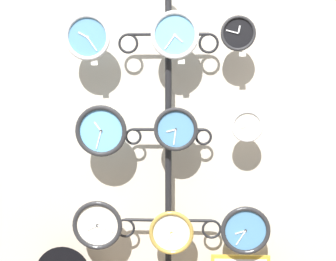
{
  "coord_description": "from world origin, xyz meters",
  "views": [
    {
      "loc": [
        0.12,
        -2.53,
        1.53
      ],
      "look_at": [
        0.0,
        0.36,
        1.17
      ],
      "focal_mm": 50.0,
      "sensor_mm": 36.0,
      "label": 1
    }
  ],
  "objects_px": {
    "clock_top_left": "(88,37)",
    "clock_bottom_right": "(245,230)",
    "clock_top_right": "(238,33)",
    "clock_middle_left": "(101,131)",
    "clock_top_center": "(175,35)",
    "clock_bottom_center": "(171,233)",
    "clock_middle_center": "(176,129)",
    "clock_middle_right": "(247,126)",
    "display_stand": "(168,190)",
    "clock_bottom_left": "(97,225)"
  },
  "relations": [
    {
      "from": "clock_middle_right",
      "to": "clock_bottom_center",
      "type": "relative_size",
      "value": 0.69
    },
    {
      "from": "clock_middle_left",
      "to": "clock_top_right",
      "type": "bearing_deg",
      "value": 2.51
    },
    {
      "from": "clock_top_left",
      "to": "clock_top_right",
      "type": "distance_m",
      "value": 0.91
    },
    {
      "from": "display_stand",
      "to": "clock_middle_right",
      "type": "bearing_deg",
      "value": -10.74
    },
    {
      "from": "clock_top_left",
      "to": "clock_middle_right",
      "type": "height_order",
      "value": "clock_top_left"
    },
    {
      "from": "clock_top_left",
      "to": "clock_middle_left",
      "type": "bearing_deg",
      "value": -21.24
    },
    {
      "from": "clock_middle_left",
      "to": "clock_bottom_center",
      "type": "relative_size",
      "value": 1.13
    },
    {
      "from": "clock_top_right",
      "to": "clock_top_center",
      "type": "bearing_deg",
      "value": -178.38
    },
    {
      "from": "clock_middle_left",
      "to": "clock_middle_center",
      "type": "relative_size",
      "value": 1.18
    },
    {
      "from": "clock_middle_right",
      "to": "clock_bottom_right",
      "type": "distance_m",
      "value": 0.65
    },
    {
      "from": "clock_bottom_right",
      "to": "clock_middle_center",
      "type": "bearing_deg",
      "value": 178.22
    },
    {
      "from": "display_stand",
      "to": "clock_top_center",
      "type": "height_order",
      "value": "display_stand"
    },
    {
      "from": "clock_top_center",
      "to": "clock_bottom_right",
      "type": "distance_m",
      "value": 1.28
    },
    {
      "from": "clock_top_center",
      "to": "clock_bottom_center",
      "type": "distance_m",
      "value": 1.22
    },
    {
      "from": "clock_top_center",
      "to": "clock_bottom_center",
      "type": "bearing_deg",
      "value": -131.18
    },
    {
      "from": "clock_top_center",
      "to": "clock_middle_center",
      "type": "xyz_separation_m",
      "value": [
        0.01,
        -0.01,
        -0.57
      ]
    },
    {
      "from": "display_stand",
      "to": "clock_bottom_right",
      "type": "height_order",
      "value": "display_stand"
    },
    {
      "from": "clock_top_center",
      "to": "clock_middle_left",
      "type": "height_order",
      "value": "clock_top_center"
    },
    {
      "from": "clock_middle_left",
      "to": "clock_middle_right",
      "type": "bearing_deg",
      "value": 1.34
    },
    {
      "from": "clock_top_left",
      "to": "clock_top_right",
      "type": "height_order",
      "value": "clock_top_left"
    },
    {
      "from": "clock_bottom_right",
      "to": "clock_top_left",
      "type": "bearing_deg",
      "value": 178.54
    },
    {
      "from": "clock_middle_center",
      "to": "clock_middle_right",
      "type": "relative_size",
      "value": 1.39
    },
    {
      "from": "clock_top_left",
      "to": "clock_middle_left",
      "type": "height_order",
      "value": "clock_top_left"
    },
    {
      "from": "clock_top_right",
      "to": "clock_middle_center",
      "type": "relative_size",
      "value": 0.78
    },
    {
      "from": "clock_middle_right",
      "to": "clock_bottom_left",
      "type": "height_order",
      "value": "clock_middle_right"
    },
    {
      "from": "clock_top_left",
      "to": "clock_bottom_right",
      "type": "bearing_deg",
      "value": -1.46
    },
    {
      "from": "clock_top_right",
      "to": "clock_middle_right",
      "type": "height_order",
      "value": "clock_top_right"
    },
    {
      "from": "clock_bottom_right",
      "to": "display_stand",
      "type": "bearing_deg",
      "value": 167.57
    },
    {
      "from": "clock_middle_center",
      "to": "clock_bottom_right",
      "type": "relative_size",
      "value": 0.87
    },
    {
      "from": "clock_top_right",
      "to": "clock_bottom_right",
      "type": "distance_m",
      "value": 1.21
    },
    {
      "from": "clock_top_right",
      "to": "clock_middle_left",
      "type": "distance_m",
      "value": 1.02
    },
    {
      "from": "clock_middle_left",
      "to": "clock_bottom_center",
      "type": "height_order",
      "value": "clock_middle_left"
    },
    {
      "from": "clock_top_left",
      "to": "clock_top_right",
      "type": "relative_size",
      "value": 1.33
    },
    {
      "from": "clock_top_left",
      "to": "clock_bottom_center",
      "type": "distance_m",
      "value": 1.32
    },
    {
      "from": "clock_top_center",
      "to": "clock_middle_center",
      "type": "distance_m",
      "value": 0.57
    },
    {
      "from": "clock_middle_right",
      "to": "clock_bottom_right",
      "type": "xyz_separation_m",
      "value": [
        0.0,
        -0.02,
        -0.65
      ]
    },
    {
      "from": "clock_top_right",
      "to": "clock_bottom_right",
      "type": "relative_size",
      "value": 0.69
    },
    {
      "from": "clock_bottom_center",
      "to": "display_stand",
      "type": "bearing_deg",
      "value": 102.3
    },
    {
      "from": "clock_top_left",
      "to": "clock_middle_right",
      "type": "relative_size",
      "value": 1.45
    },
    {
      "from": "clock_middle_left",
      "to": "clock_middle_center",
      "type": "height_order",
      "value": "clock_middle_left"
    },
    {
      "from": "clock_middle_left",
      "to": "clock_bottom_right",
      "type": "bearing_deg",
      "value": 0.37
    },
    {
      "from": "clock_top_right",
      "to": "clock_bottom_right",
      "type": "bearing_deg",
      "value": -25.56
    },
    {
      "from": "clock_top_left",
      "to": "clock_top_center",
      "type": "bearing_deg",
      "value": -0.53
    },
    {
      "from": "clock_middle_right",
      "to": "clock_bottom_center",
      "type": "height_order",
      "value": "clock_middle_right"
    },
    {
      "from": "clock_top_center",
      "to": "clock_middle_right",
      "type": "relative_size",
      "value": 1.49
    },
    {
      "from": "clock_top_center",
      "to": "clock_top_right",
      "type": "bearing_deg",
      "value": 1.62
    },
    {
      "from": "display_stand",
      "to": "clock_bottom_center",
      "type": "distance_m",
      "value": 0.27
    },
    {
      "from": "clock_middle_left",
      "to": "clock_bottom_right",
      "type": "relative_size",
      "value": 1.03
    },
    {
      "from": "clock_middle_left",
      "to": "clock_middle_center",
      "type": "distance_m",
      "value": 0.46
    },
    {
      "from": "clock_middle_center",
      "to": "clock_bottom_center",
      "type": "bearing_deg",
      "value": -149.57
    }
  ]
}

